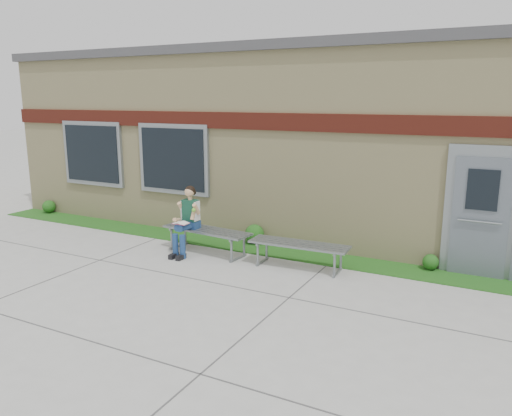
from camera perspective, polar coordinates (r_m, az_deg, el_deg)
The scene contains 9 objects.
ground at distance 8.00m, azimuth -4.34°, elevation -10.15°, with size 80.00×80.00×0.00m, color #9E9E99.
grass_strip at distance 10.16m, azimuth 3.43°, elevation -5.09°, with size 16.00×0.80×0.02m, color #1E4913.
school_building at distance 12.89m, azimuth 9.79°, elevation 8.00°, with size 16.20×6.22×4.20m.
bench_left at distance 10.08m, azimuth -5.63°, elevation -3.06°, with size 1.95×0.71×0.49m.
bench_right at distance 9.18m, azimuth 4.92°, elevation -4.68°, with size 1.86×0.59×0.48m.
girl at distance 10.01m, azimuth -7.89°, elevation -1.18°, with size 0.47×0.78×1.36m.
shrub_west at distance 14.62m, azimuth -22.59°, elevation 0.15°, with size 0.34×0.34×0.34m, color #1E4913.
shrub_mid at distance 10.67m, azimuth -0.18°, elevation -2.99°, with size 0.41×0.41×0.41m, color #1E4913.
shrub_east at distance 9.63m, azimuth 19.33°, elevation -5.84°, with size 0.29×0.29×0.29m, color #1E4913.
Camera 1 is at (3.93, -6.25, 3.07)m, focal length 35.00 mm.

